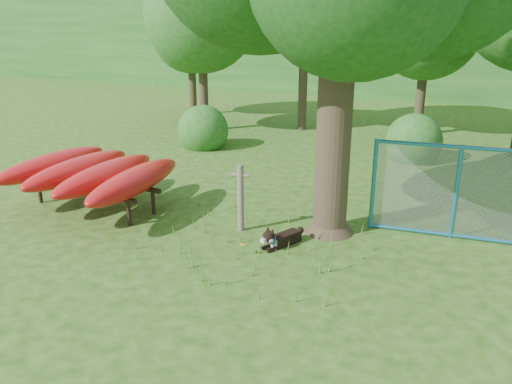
% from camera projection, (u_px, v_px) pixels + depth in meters
% --- Properties ---
extents(ground, '(80.00, 80.00, 0.00)m').
position_uv_depth(ground, '(218.00, 259.00, 9.39)').
color(ground, '#22490E').
rests_on(ground, ground).
extents(wooden_post, '(0.40, 0.17, 1.46)m').
position_uv_depth(wooden_post, '(241.00, 196.00, 10.46)').
color(wooden_post, '#665B4C').
rests_on(wooden_post, ground).
extents(kayak_rack, '(3.69, 3.61, 1.18)m').
position_uv_depth(kayak_rack, '(92.00, 172.00, 11.69)').
color(kayak_rack, black).
rests_on(kayak_rack, ground).
extents(husky_dog, '(0.60, 1.00, 0.48)m').
position_uv_depth(husky_dog, '(280.00, 238.00, 9.88)').
color(husky_dog, black).
rests_on(husky_dog, ground).
extents(fence_section, '(3.35, 0.49, 3.27)m').
position_uv_depth(fence_section, '(456.00, 193.00, 10.02)').
color(fence_section, teal).
rests_on(fence_section, ground).
extents(wildflower_clump, '(0.11, 0.12, 0.25)m').
position_uv_depth(wildflower_clump, '(243.00, 246.00, 9.48)').
color(wildflower_clump, '#4C882C').
rests_on(wildflower_clump, ground).
extents(bg_tree_a, '(4.40, 4.40, 6.70)m').
position_uv_depth(bg_tree_a, '(201.00, 15.00, 19.16)').
color(bg_tree_a, '#35281D').
rests_on(bg_tree_a, ground).
extents(bg_tree_c, '(4.00, 4.00, 6.12)m').
position_uv_depth(bg_tree_c, '(428.00, 26.00, 18.48)').
color(bg_tree_c, '#35281D').
rests_on(bg_tree_c, ground).
extents(bg_tree_f, '(3.60, 3.60, 5.55)m').
position_uv_depth(bg_tree_f, '(190.00, 34.00, 23.00)').
color(bg_tree_f, '#35281D').
rests_on(bg_tree_f, ground).
extents(shrub_left, '(1.80, 1.80, 1.80)m').
position_uv_depth(shrub_left, '(204.00, 147.00, 17.85)').
color(shrub_left, '#215B1D').
rests_on(shrub_left, ground).
extents(shrub_mid, '(1.80, 1.80, 1.80)m').
position_uv_depth(shrub_mid, '(412.00, 160.00, 16.20)').
color(shrub_mid, '#215B1D').
rests_on(shrub_mid, ground).
extents(wooded_hillside, '(80.00, 12.00, 6.00)m').
position_uv_depth(wooded_hillside, '(437.00, 43.00, 32.20)').
color(wooded_hillside, '#215B1D').
rests_on(wooded_hillside, ground).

